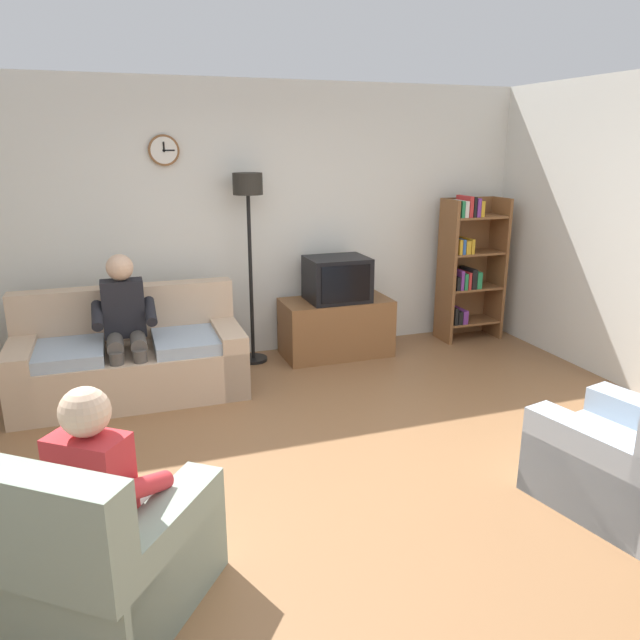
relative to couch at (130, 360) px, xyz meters
name	(u,v)px	position (x,y,z in m)	size (l,w,h in m)	color
ground_plane	(361,472)	(1.38, -1.87, -0.31)	(12.00, 12.00, 0.00)	#8C603D
back_wall_assembly	(260,222)	(1.38, 0.79, 1.04)	(6.20, 0.17, 2.70)	silver
couch	(130,360)	(0.00, 0.00, 0.00)	(1.91, 0.89, 0.90)	tan
tv_stand	(336,327)	(2.04, 0.38, -0.02)	(1.10, 0.56, 0.59)	brown
tv	(337,279)	(2.04, 0.35, 0.49)	(0.60, 0.49, 0.44)	black
bookshelf	(467,265)	(3.61, 0.45, 0.51)	(0.68, 0.36, 1.58)	brown
floor_lamp	(249,216)	(1.19, 0.48, 1.14)	(0.28, 0.28, 1.85)	black
armchair_near_window	(101,556)	(-0.24, -2.61, -0.02)	(1.17, 1.18, 0.90)	gray
armchair_near_bookshelf	(628,462)	(2.72, -2.75, -0.02)	(0.97, 1.03, 0.90)	#9EADBC
person_on_couch	(125,321)	(-0.02, -0.11, 0.39)	(0.51, 0.54, 1.24)	black
person_in_left_armchair	(107,485)	(-0.19, -2.54, 0.29)	(0.62, 0.64, 1.12)	red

